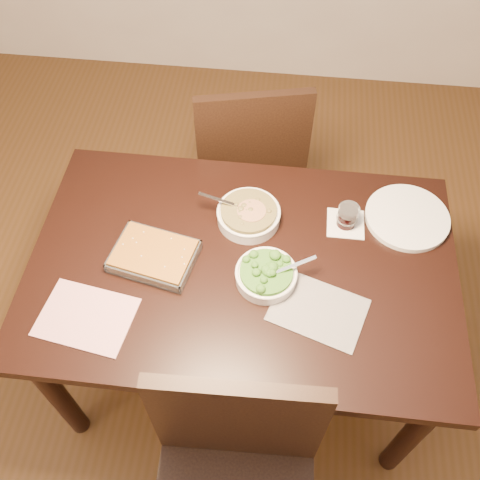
{
  "coord_description": "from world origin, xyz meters",
  "views": [
    {
      "loc": [
        0.1,
        -0.95,
        2.22
      ],
      "look_at": [
        -0.01,
        0.06,
        0.8
      ],
      "focal_mm": 40.0,
      "sensor_mm": 36.0,
      "label": 1
    }
  ],
  "objects_px": {
    "stew_bowl": "(249,214)",
    "table": "(242,279)",
    "dinner_plate": "(407,217)",
    "chair_far": "(249,155)",
    "wine_tumbler": "(348,216)",
    "baking_dish": "(154,256)",
    "broccoli_bowl": "(266,275)"
  },
  "relations": [
    {
      "from": "wine_tumbler",
      "to": "chair_far",
      "type": "bearing_deg",
      "value": 127.34
    },
    {
      "from": "chair_far",
      "to": "stew_bowl",
      "type": "bearing_deg",
      "value": 82.3
    },
    {
      "from": "broccoli_bowl",
      "to": "wine_tumbler",
      "type": "height_order",
      "value": "wine_tumbler"
    },
    {
      "from": "stew_bowl",
      "to": "chair_far",
      "type": "distance_m",
      "value": 0.58
    },
    {
      "from": "broccoli_bowl",
      "to": "chair_far",
      "type": "height_order",
      "value": "chair_far"
    },
    {
      "from": "wine_tumbler",
      "to": "chair_far",
      "type": "distance_m",
      "value": 0.68
    },
    {
      "from": "stew_bowl",
      "to": "chair_far",
      "type": "xyz_separation_m",
      "value": [
        -0.05,
        0.52,
        -0.24
      ]
    },
    {
      "from": "broccoli_bowl",
      "to": "chair_far",
      "type": "relative_size",
      "value": 0.23
    },
    {
      "from": "chair_far",
      "to": "dinner_plate",
      "type": "bearing_deg",
      "value": 129.34
    },
    {
      "from": "stew_bowl",
      "to": "table",
      "type": "bearing_deg",
      "value": -90.3
    },
    {
      "from": "dinner_plate",
      "to": "broccoli_bowl",
      "type": "bearing_deg",
      "value": -147.29
    },
    {
      "from": "dinner_plate",
      "to": "stew_bowl",
      "type": "bearing_deg",
      "value": -173.2
    },
    {
      "from": "table",
      "to": "stew_bowl",
      "type": "distance_m",
      "value": 0.22
    },
    {
      "from": "table",
      "to": "chair_far",
      "type": "height_order",
      "value": "chair_far"
    },
    {
      "from": "broccoli_bowl",
      "to": "dinner_plate",
      "type": "xyz_separation_m",
      "value": [
        0.46,
        0.3,
        -0.02
      ]
    },
    {
      "from": "table",
      "to": "wine_tumbler",
      "type": "relative_size",
      "value": 17.11
    },
    {
      "from": "stew_bowl",
      "to": "dinner_plate",
      "type": "bearing_deg",
      "value": 6.8
    },
    {
      "from": "baking_dish",
      "to": "wine_tumbler",
      "type": "xyz_separation_m",
      "value": [
        0.62,
        0.22,
        0.02
      ]
    },
    {
      "from": "baking_dish",
      "to": "dinner_plate",
      "type": "height_order",
      "value": "baking_dish"
    },
    {
      "from": "baking_dish",
      "to": "chair_far",
      "type": "height_order",
      "value": "chair_far"
    },
    {
      "from": "table",
      "to": "baking_dish",
      "type": "height_order",
      "value": "baking_dish"
    },
    {
      "from": "table",
      "to": "wine_tumbler",
      "type": "xyz_separation_m",
      "value": [
        0.34,
        0.2,
        0.14
      ]
    },
    {
      "from": "wine_tumbler",
      "to": "dinner_plate",
      "type": "relative_size",
      "value": 0.28
    },
    {
      "from": "table",
      "to": "baking_dish",
      "type": "relative_size",
      "value": 4.71
    },
    {
      "from": "table",
      "to": "wine_tumbler",
      "type": "distance_m",
      "value": 0.42
    },
    {
      "from": "broccoli_bowl",
      "to": "table",
      "type": "bearing_deg",
      "value": 147.68
    },
    {
      "from": "broccoli_bowl",
      "to": "baking_dish",
      "type": "distance_m",
      "value": 0.37
    },
    {
      "from": "table",
      "to": "stew_bowl",
      "type": "bearing_deg",
      "value": 89.7
    },
    {
      "from": "dinner_plate",
      "to": "chair_far",
      "type": "height_order",
      "value": "chair_far"
    },
    {
      "from": "stew_bowl",
      "to": "chair_far",
      "type": "relative_size",
      "value": 0.25
    },
    {
      "from": "stew_bowl",
      "to": "broccoli_bowl",
      "type": "relative_size",
      "value": 1.12
    },
    {
      "from": "table",
      "to": "chair_far",
      "type": "bearing_deg",
      "value": 93.92
    }
  ]
}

